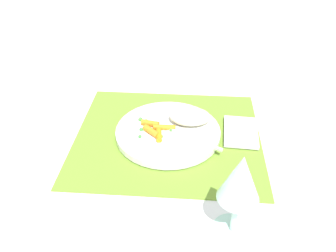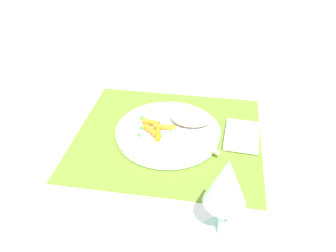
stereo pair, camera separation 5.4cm
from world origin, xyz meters
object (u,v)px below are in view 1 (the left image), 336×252
plate (168,132)px  napkin (241,132)px  carrot_portion (156,129)px  rice_mound (190,116)px  wine_glass (240,181)px  fork (176,132)px

plate → napkin: (-0.17, -0.02, -0.00)m
plate → carrot_portion: 0.03m
napkin → plate: bearing=6.3°
rice_mound → wine_glass: (-0.08, 0.29, 0.08)m
plate → napkin: 0.17m
plate → napkin: plate is taller
carrot_portion → fork: size_ratio=0.48×
rice_mound → carrot_portion: (0.08, 0.05, -0.01)m
rice_mound → fork: rice_mound is taller
plate → wine_glass: bearing=117.1°
rice_mound → fork: bearing=59.5°
wine_glass → napkin: size_ratio=1.45×
rice_mound → wine_glass: 0.31m
rice_mound → fork: (0.03, 0.05, -0.01)m
plate → rice_mound: (-0.05, -0.04, 0.02)m
wine_glass → napkin: (-0.04, -0.27, -0.11)m
plate → wine_glass: wine_glass is taller
fork → napkin: bearing=-168.5°
rice_mound → wine_glass: size_ratio=0.58×
plate → wine_glass: (-0.13, 0.25, 0.10)m
fork → napkin: 0.15m
carrot_portion → fork: 0.05m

